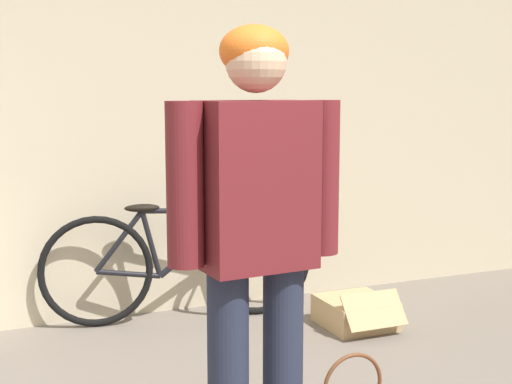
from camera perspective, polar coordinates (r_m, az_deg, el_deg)
wall_back at (r=4.60m, az=-13.16°, el=5.84°), size 8.00×0.07×2.60m
person at (r=2.62m, az=-0.01°, el=-2.11°), size 0.67×0.28×1.70m
bicycle at (r=4.59m, az=-6.17°, el=-5.68°), size 1.73×0.46×0.78m
cardboard_box at (r=4.57m, az=8.00°, el=-9.49°), size 0.41×0.51×0.26m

